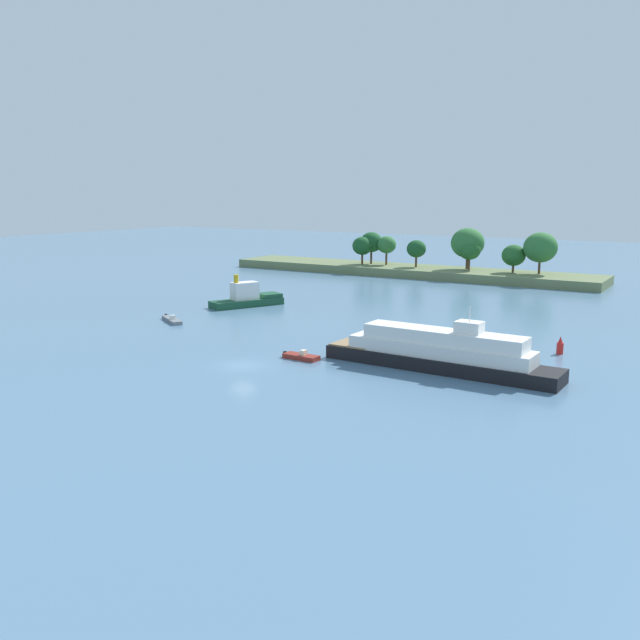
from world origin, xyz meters
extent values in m
plane|color=slate|center=(0.00, 0.00, 0.00)|extent=(400.00, 400.00, 0.00)
cube|color=#66754C|center=(-17.66, 76.61, 0.85)|extent=(77.76, 12.69, 1.70)
cylinder|color=#513823|center=(-27.41, 75.40, 2.82)|extent=(0.44, 0.44, 2.23)
ellipsoid|color=#194C23|center=(-27.41, 75.40, 5.63)|extent=(4.23, 4.23, 3.81)
cylinder|color=#513823|center=(-26.39, 77.57, 3.06)|extent=(0.44, 0.44, 2.71)
ellipsoid|color=#194C23|center=(-26.39, 77.57, 6.30)|extent=(4.73, 4.73, 4.26)
cylinder|color=#513823|center=(-22.79, 77.54, 3.00)|extent=(0.44, 0.44, 2.61)
ellipsoid|color=#2D6B33|center=(-22.79, 77.54, 5.90)|extent=(4.00, 4.00, 3.60)
cylinder|color=#513823|center=(-15.62, 76.71, 2.77)|extent=(0.44, 0.44, 2.15)
ellipsoid|color=#194C23|center=(-15.62, 76.71, 5.42)|extent=(3.93, 3.93, 3.54)
cylinder|color=#513823|center=(-5.46, 78.44, 2.99)|extent=(0.44, 0.44, 2.57)
ellipsoid|color=#2D6B33|center=(-5.46, 78.44, 6.90)|extent=(6.55, 6.55, 5.90)
cylinder|color=#513823|center=(-4.54, 77.10, 2.83)|extent=(0.44, 0.44, 2.25)
ellipsoid|color=#235B28|center=(-4.54, 77.10, 5.71)|extent=(4.39, 4.39, 3.95)
cylinder|color=#513823|center=(4.06, 77.44, 2.45)|extent=(0.44, 0.44, 1.50)
ellipsoid|color=#235B28|center=(4.06, 77.44, 4.99)|extent=(4.46, 4.46, 4.02)
cylinder|color=#513823|center=(8.91, 77.57, 2.95)|extent=(0.44, 0.44, 2.50)
ellipsoid|color=#2D6B33|center=(8.91, 77.57, 6.68)|extent=(6.20, 6.20, 5.58)
cube|color=slate|center=(-22.15, 13.11, 0.23)|extent=(5.48, 3.94, 0.45)
cube|color=white|center=(-21.79, 12.89, 0.70)|extent=(0.74, 0.78, 0.50)
cube|color=black|center=(-24.71, 14.63, 0.28)|extent=(0.40, 0.42, 0.56)
cube|color=#19472D|center=(-21.48, 28.14, 0.52)|extent=(7.63, 11.40, 1.03)
cube|color=#19472D|center=(-19.87, 31.65, 1.33)|extent=(4.01, 4.05, 0.60)
cube|color=white|center=(-21.61, 27.87, 2.33)|extent=(3.58, 4.41, 2.60)
cylinder|color=gold|center=(-22.17, 26.64, 4.23)|extent=(0.70, 0.70, 1.20)
cylinder|color=black|center=(-19.14, 33.24, 0.62)|extent=(0.76, 0.56, 0.70)
cube|color=maroon|center=(3.45, 5.16, 0.24)|extent=(3.85, 1.51, 0.48)
cube|color=beige|center=(3.73, 5.16, 0.73)|extent=(0.52, 0.71, 0.50)
cube|color=black|center=(1.39, 5.23, 0.28)|extent=(0.29, 0.33, 0.56)
cube|color=black|center=(16.91, 8.70, 0.66)|extent=(23.27, 4.64, 1.31)
cube|color=white|center=(16.91, 8.70, 1.96)|extent=(18.15, 3.90, 1.30)
cube|color=white|center=(17.31, 8.69, 3.26)|extent=(15.83, 3.36, 1.30)
cube|color=white|center=(19.81, 8.63, 4.46)|extent=(2.45, 1.88, 1.10)
cube|color=#937551|center=(7.65, 8.95, 1.39)|extent=(4.26, 3.73, 0.16)
cylinder|color=silver|center=(19.81, 8.63, 5.71)|extent=(0.10, 0.10, 1.40)
cylinder|color=red|center=(25.31, 21.42, 0.60)|extent=(0.70, 0.70, 1.20)
cone|color=red|center=(25.31, 21.42, 1.55)|extent=(0.49, 0.49, 0.70)
camera|label=1|loc=(40.33, -50.56, 16.72)|focal=37.89mm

